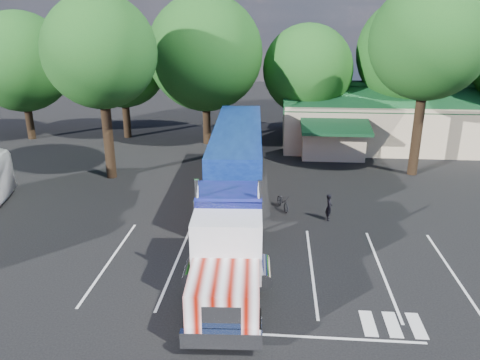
# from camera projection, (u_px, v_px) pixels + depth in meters

# --- Properties ---
(ground) EXTENTS (120.00, 120.00, 0.00)m
(ground) POSITION_uv_depth(u_px,v_px,m) (251.00, 215.00, 27.63)
(ground) COLOR black
(ground) RESTS_ON ground
(event_hall) EXTENTS (24.20, 14.12, 5.55)m
(event_hall) POSITION_uv_depth(u_px,v_px,m) (413.00, 119.00, 42.60)
(event_hall) COLOR #C1AC90
(event_hall) RESTS_ON ground
(tree_row_a) EXTENTS (9.00, 9.00, 11.68)m
(tree_row_a) POSITION_uv_depth(u_px,v_px,m) (21.00, 62.00, 42.47)
(tree_row_a) COLOR black
(tree_row_a) RESTS_ON ground
(tree_row_b) EXTENTS (8.40, 8.40, 11.35)m
(tree_row_b) POSITION_uv_depth(u_px,v_px,m) (122.00, 62.00, 43.01)
(tree_row_b) COLOR black
(tree_row_b) RESTS_ON ground
(tree_row_c) EXTENTS (10.00, 10.00, 13.05)m
(tree_row_c) POSITION_uv_depth(u_px,v_px,m) (205.00, 53.00, 40.60)
(tree_row_c) COLOR black
(tree_row_c) RESTS_ON ground
(tree_row_d) EXTENTS (8.00, 8.00, 10.60)m
(tree_row_d) POSITION_uv_depth(u_px,v_px,m) (308.00, 70.00, 41.61)
(tree_row_d) COLOR black
(tree_row_d) RESTS_ON ground
(tree_row_e) EXTENTS (9.60, 9.60, 12.90)m
(tree_row_e) POSITION_uv_depth(u_px,v_px,m) (412.00, 53.00, 40.89)
(tree_row_e) COLOR black
(tree_row_e) RESTS_ON ground
(tree_near_left) EXTENTS (7.60, 7.60, 12.65)m
(tree_near_left) POSITION_uv_depth(u_px,v_px,m) (100.00, 52.00, 31.17)
(tree_near_left) COLOR black
(tree_near_left) RESTS_ON ground
(tree_near_right) EXTENTS (8.00, 8.00, 13.50)m
(tree_near_right) POSITION_uv_depth(u_px,v_px,m) (429.00, 42.00, 31.62)
(tree_near_right) COLOR black
(tree_near_right) RESTS_ON ground
(semi_truck) EXTENTS (4.27, 23.03, 4.80)m
(semi_truck) POSITION_uv_depth(u_px,v_px,m) (236.00, 170.00, 26.92)
(semi_truck) COLOR black
(semi_truck) RESTS_ON ground
(woman) EXTENTS (0.40, 0.59, 1.56)m
(woman) POSITION_uv_depth(u_px,v_px,m) (329.00, 207.00, 26.68)
(woman) COLOR black
(woman) RESTS_ON ground
(bicycle) EXTENTS (1.22, 1.95, 0.97)m
(bicycle) POSITION_uv_depth(u_px,v_px,m) (283.00, 201.00, 28.31)
(bicycle) COLOR black
(bicycle) RESTS_ON ground
(silver_sedan) EXTENTS (4.17, 2.32, 1.30)m
(silver_sedan) POSITION_uv_depth(u_px,v_px,m) (318.00, 145.00, 40.09)
(silver_sedan) COLOR #9A9DA1
(silver_sedan) RESTS_ON ground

